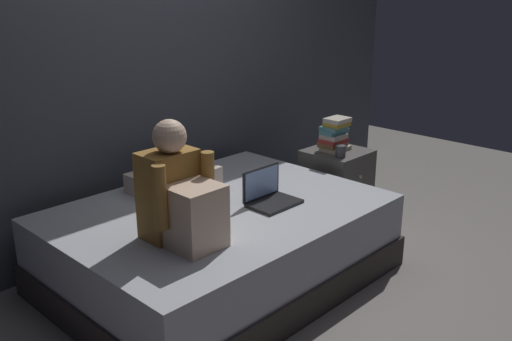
% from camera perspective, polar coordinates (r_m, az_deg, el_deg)
% --- Properties ---
extents(ground_plane, '(8.00, 8.00, 0.00)m').
position_cam_1_polar(ground_plane, '(3.67, 1.92, -11.25)').
color(ground_plane, gray).
extents(wall_back, '(5.60, 0.10, 2.70)m').
position_cam_1_polar(wall_back, '(4.12, -10.63, 11.59)').
color(wall_back, '#424751').
rests_on(wall_back, ground_plane).
extents(bed, '(2.00, 1.50, 0.50)m').
position_cam_1_polar(bed, '(3.62, -3.74, -7.34)').
color(bed, '#332D2B').
rests_on(bed, ground_plane).
extents(nightstand, '(0.44, 0.46, 0.58)m').
position_cam_1_polar(nightstand, '(4.53, 8.07, -1.48)').
color(nightstand, '#474442').
rests_on(nightstand, ground_plane).
extents(person_sitting, '(0.39, 0.44, 0.66)m').
position_cam_1_polar(person_sitting, '(3.00, -7.74, -2.59)').
color(person_sitting, olive).
rests_on(person_sitting, bed).
extents(laptop, '(0.32, 0.23, 0.22)m').
position_cam_1_polar(laptop, '(3.54, 1.31, -2.47)').
color(laptop, black).
rests_on(laptop, bed).
extents(pillow, '(0.56, 0.36, 0.13)m').
position_cam_1_polar(pillow, '(3.83, -8.26, -0.90)').
color(pillow, beige).
rests_on(pillow, bed).
extents(book_stack, '(0.24, 0.17, 0.26)m').
position_cam_1_polar(book_stack, '(4.41, 7.94, 3.59)').
color(book_stack, beige).
rests_on(book_stack, nightstand).
extents(mug, '(0.08, 0.08, 0.09)m').
position_cam_1_polar(mug, '(4.26, 8.53, 1.93)').
color(mug, '#3D3D42').
rests_on(mug, nightstand).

